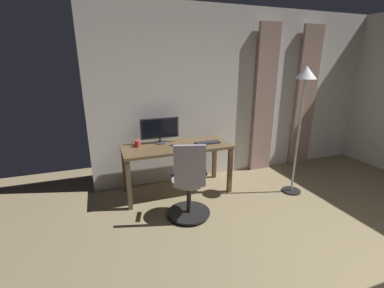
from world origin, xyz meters
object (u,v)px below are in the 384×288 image
object	(u,v)px
computer_monitor	(160,129)
computer_mouse	(190,146)
office_chair	(189,185)
cell_phone_by_monitor	(174,146)
computer_keyboard	(208,143)
floor_lamp	(304,92)
mug_tea	(137,144)
desk	(177,151)

from	to	relation	value
computer_monitor	computer_mouse	xyz separation A→B (m)	(-0.35, 0.35, -0.20)
office_chair	computer_monitor	bearing A→B (deg)	113.10
cell_phone_by_monitor	computer_keyboard	bearing A→B (deg)	140.41
computer_mouse	floor_lamp	distance (m)	1.77
computer_keyboard	floor_lamp	size ratio (longest dim) A/B	0.20
computer_keyboard	cell_phone_by_monitor	xyz separation A→B (m)	(0.51, -0.05, -0.01)
mug_tea	computer_mouse	bearing A→B (deg)	158.90
computer_keyboard	cell_phone_by_monitor	world-z (taller)	computer_keyboard
desk	cell_phone_by_monitor	world-z (taller)	cell_phone_by_monitor
desk	cell_phone_by_monitor	size ratio (longest dim) A/B	11.05
computer_monitor	computer_keyboard	size ratio (longest dim) A/B	1.56
desk	mug_tea	size ratio (longest dim) A/B	12.76
mug_tea	floor_lamp	xyz separation A→B (m)	(-2.23, 0.74, 0.74)
office_chair	cell_phone_by_monitor	bearing A→B (deg)	103.02
computer_keyboard	mug_tea	size ratio (longest dim) A/B	3.01
desk	mug_tea	world-z (taller)	mug_tea
computer_keyboard	mug_tea	world-z (taller)	mug_tea
desk	computer_mouse	bearing A→B (deg)	137.74
computer_monitor	computer_mouse	bearing A→B (deg)	135.35
computer_monitor	desk	bearing A→B (deg)	133.59
desk	cell_phone_by_monitor	bearing A→B (deg)	16.49
computer_monitor	cell_phone_by_monitor	xyz separation A→B (m)	(-0.16, 0.22, -0.21)
computer_mouse	cell_phone_by_monitor	xyz separation A→B (m)	(0.19, -0.13, -0.01)
cell_phone_by_monitor	floor_lamp	xyz separation A→B (m)	(-1.71, 0.60, 0.78)
mug_tea	computer_keyboard	bearing A→B (deg)	169.39
office_chair	mug_tea	size ratio (longest dim) A/B	8.29
office_chair	floor_lamp	xyz separation A→B (m)	(-1.74, -0.15, 1.07)
computer_keyboard	mug_tea	bearing A→B (deg)	-10.61
computer_monitor	computer_keyboard	world-z (taller)	computer_monitor
computer_mouse	computer_keyboard	bearing A→B (deg)	-165.60
desk	mug_tea	distance (m)	0.59
floor_lamp	mug_tea	bearing A→B (deg)	-18.45
cell_phone_by_monitor	mug_tea	distance (m)	0.54
computer_mouse	floor_lamp	size ratio (longest dim) A/B	0.05
cell_phone_by_monitor	floor_lamp	world-z (taller)	floor_lamp
office_chair	computer_keyboard	xyz separation A→B (m)	(-0.54, -0.70, 0.30)
office_chair	mug_tea	xyz separation A→B (m)	(0.49, -0.89, 0.33)
desk	office_chair	size ratio (longest dim) A/B	1.54
office_chair	computer_keyboard	size ratio (longest dim) A/B	2.75
office_chair	computer_monitor	distance (m)	1.10
desk	computer_mouse	xyz separation A→B (m)	(-0.16, 0.14, 0.11)
cell_phone_by_monitor	mug_tea	size ratio (longest dim) A/B	1.15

